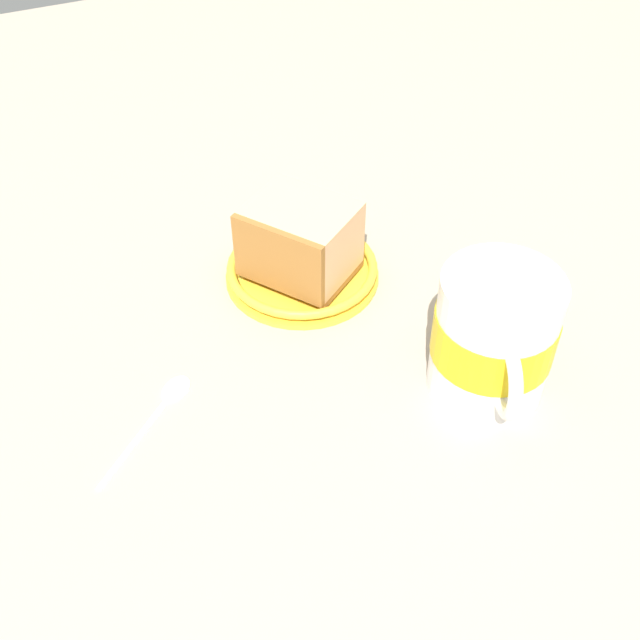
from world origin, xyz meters
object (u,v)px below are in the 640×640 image
Objects in this scene: cake_slice at (300,241)px; tea_mug at (494,336)px; small_plate at (302,270)px; teaspoon at (163,402)px.

tea_mug reaches higher than cake_slice.
cake_slice is 0.99× the size of tea_mug.
small_plate is 18.33cm from teaspoon.
small_plate is 3.48cm from cake_slice.
tea_mug is 25.49cm from teaspoon.
tea_mug is at bearing 114.09° from cake_slice.
cake_slice is (0.23, 0.16, 3.47)cm from small_plate.
tea_mug reaches higher than small_plate.
tea_mug reaches higher than teaspoon.
tea_mug is at bearing 159.98° from teaspoon.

